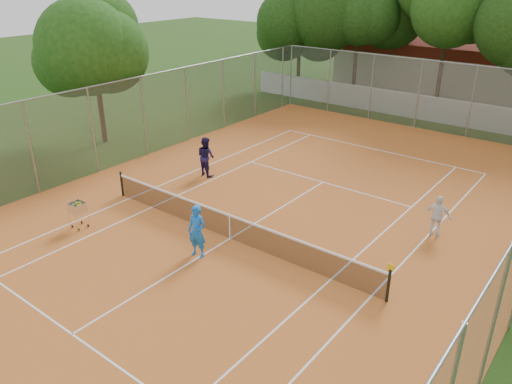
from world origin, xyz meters
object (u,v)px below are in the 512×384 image
Objects in this scene: player_far_left at (206,156)px; player_far_right at (437,216)px; ball_hopper at (78,214)px; clubhouse at (452,60)px; tennis_net at (230,226)px; player_near at (197,231)px.

player_far_right is at bearing -166.87° from player_far_left.
clubhouse is at bearing 88.99° from ball_hopper.
player_far_right is (5.65, 4.68, 0.28)m from tennis_net.
clubhouse reaches higher than player_near.
tennis_net is 6.10m from player_far_left.
tennis_net is 5.66m from ball_hopper.
ball_hopper is (-4.93, -2.77, 0.05)m from tennis_net.
player_far_right is 12.94m from ball_hopper.
player_near is 1.01× the size of player_far_left.
player_near reaches higher than player_far_left.
tennis_net is 6.53× the size of player_far_left.
clubhouse reaches higher than tennis_net.
player_far_left is at bearing -3.47° from player_far_right.
player_far_right is (7.65, -24.32, -1.41)m from clubhouse.
player_far_left is at bearing 120.67° from player_near.
clubhouse reaches higher than ball_hopper.
player_near reaches higher than player_far_right.
player_far_left is at bearing -96.15° from clubhouse.
clubhouse is 15.08× the size of ball_hopper.
tennis_net is at bearing 33.55° from ball_hopper.
tennis_net is 7.68× the size of player_far_right.
ball_hopper is (-2.93, -31.77, -1.64)m from clubhouse.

